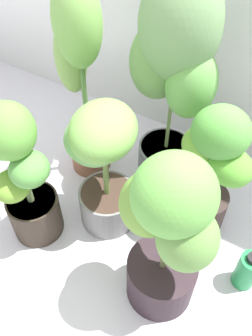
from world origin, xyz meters
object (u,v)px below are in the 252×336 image
object	(u,v)px
potted_plant_front_left	(22,177)
potted_plant_back_center	(173,74)
nutrient_bottle	(247,270)
potted_plant_front_right	(167,235)
potted_plant_center	(102,163)
potted_plant_back_right	(212,170)
potted_plant_back_left	(80,74)

from	to	relation	value
potted_plant_front_left	potted_plant_back_center	bearing A→B (deg)	59.66
potted_plant_back_center	nutrient_bottle	distance (m)	0.83
potted_plant_back_center	nutrient_bottle	size ratio (longest dim) A/B	5.08
potted_plant_front_right	potted_plant_center	world-z (taller)	potted_plant_front_right
potted_plant_back_right	nutrient_bottle	bearing A→B (deg)	-33.90
potted_plant_back_left	nutrient_bottle	size ratio (longest dim) A/B	4.79
potted_plant_center	potted_plant_back_center	xyz separation A→B (m)	(0.11, 0.36, 0.25)
potted_plant_front_left	potted_plant_back_center	xyz separation A→B (m)	(0.34, 0.58, 0.25)
potted_plant_center	potted_plant_back_center	size ratio (longest dim) A/B	0.63
potted_plant_back_left	potted_plant_front_right	bearing A→B (deg)	-34.17
potted_plant_back_left	potted_plant_front_left	size ratio (longest dim) A/B	1.38
potted_plant_front_left	nutrient_bottle	distance (m)	0.95
potted_plant_center	nutrient_bottle	world-z (taller)	potted_plant_center
potted_plant_front_right	nutrient_bottle	xyz separation A→B (m)	(0.28, 0.21, -0.33)
potted_plant_back_right	nutrient_bottle	world-z (taller)	potted_plant_back_right
potted_plant_back_right	potted_plant_back_center	world-z (taller)	potted_plant_back_center
potted_plant_back_left	potted_plant_front_left	distance (m)	0.49
potted_plant_back_left	nutrient_bottle	xyz separation A→B (m)	(0.92, -0.22, -0.46)
potted_plant_back_left	potted_plant_back_right	distance (m)	0.67
potted_plant_back_left	potted_plant_center	distance (m)	0.39
potted_plant_front_right	nutrient_bottle	size ratio (longest dim) A/B	3.77
potted_plant_front_left	potted_plant_front_right	xyz separation A→B (m)	(0.61, 0.02, 0.06)
potted_plant_center	potted_plant_front_left	bearing A→B (deg)	-135.61
potted_plant_back_left	potted_plant_back_right	size ratio (longest dim) A/B	1.47
potted_plant_front_left	potted_plant_back_right	distance (m)	0.74
potted_plant_back_center	nutrient_bottle	bearing A→B (deg)	-32.20
potted_plant_center	nutrient_bottle	size ratio (longest dim) A/B	3.18
nutrient_bottle	potted_plant_front_right	bearing A→B (deg)	-143.44
potted_plant_back_left	potted_plant_back_right	bearing A→B (deg)	-3.51
potted_plant_back_right	potted_plant_center	world-z (taller)	potted_plant_back_right
potted_plant_back_left	potted_plant_back_center	world-z (taller)	potted_plant_back_center
potted_plant_front_left	potted_plant_front_right	world-z (taller)	potted_plant_front_right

